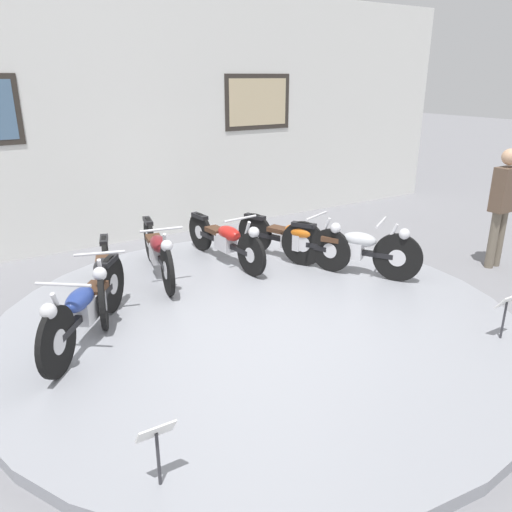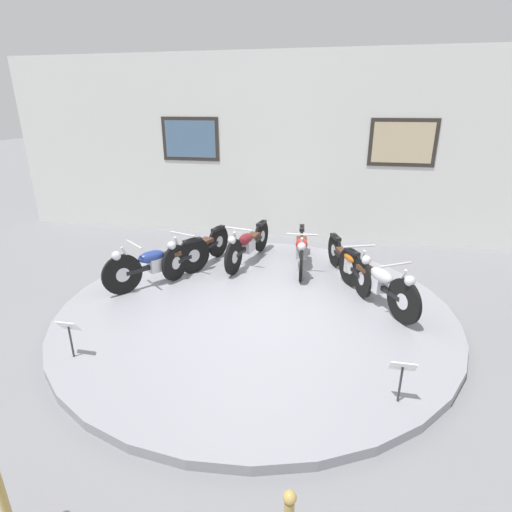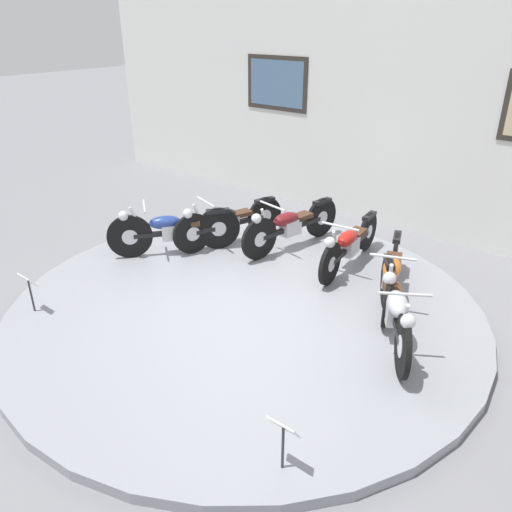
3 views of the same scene
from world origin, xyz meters
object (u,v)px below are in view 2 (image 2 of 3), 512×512
(motorcycle_maroon, at_px, (248,243))
(info_placard_front_centre, at_px, (402,372))
(motorcycle_black, at_px, (197,249))
(stanchion_post_left_of_entry, at_px, (6,508))
(motorcycle_silver, at_px, (377,280))
(info_placard_front_left, at_px, (69,331))
(motorcycle_red, at_px, (301,248))
(motorcycle_blue, at_px, (158,262))
(motorcycle_orange, at_px, (349,260))

(motorcycle_maroon, relative_size, info_placard_front_centre, 3.87)
(motorcycle_black, xyz_separation_m, stanchion_post_left_of_entry, (0.39, -5.07, -0.16))
(motorcycle_silver, xyz_separation_m, stanchion_post_left_of_entry, (-2.83, -4.27, -0.17))
(motorcycle_silver, bearing_deg, motorcycle_black, 165.92)
(motorcycle_silver, height_order, info_placard_front_left, motorcycle_silver)
(motorcycle_black, relative_size, motorcycle_red, 0.98)
(motorcycle_blue, relative_size, info_placard_front_centre, 3.21)
(motorcycle_black, relative_size, motorcycle_silver, 1.11)
(motorcycle_maroon, xyz_separation_m, motorcycle_orange, (1.93, -0.49, -0.02))
(motorcycle_black, bearing_deg, motorcycle_silver, -14.08)
(motorcycle_red, bearing_deg, motorcycle_orange, -28.81)
(motorcycle_silver, xyz_separation_m, info_placard_front_left, (-3.73, -2.26, -0.03))
(motorcycle_black, relative_size, stanchion_post_left_of_entry, 1.87)
(motorcycle_red, relative_size, info_placard_front_left, 3.81)
(motorcycle_blue, relative_size, motorcycle_red, 0.84)
(motorcycle_blue, xyz_separation_m, motorcycle_silver, (3.63, -0.00, -0.01))
(stanchion_post_left_of_entry, bearing_deg, motorcycle_orange, 64.58)
(motorcycle_red, relative_size, stanchion_post_left_of_entry, 1.90)
(motorcycle_blue, xyz_separation_m, motorcycle_orange, (3.22, 0.80, -0.02))
(motorcycle_black, height_order, motorcycle_orange, motorcycle_black)
(motorcycle_blue, height_order, info_placard_front_centre, motorcycle_blue)
(motorcycle_orange, bearing_deg, stanchion_post_left_of_entry, -115.42)
(motorcycle_black, bearing_deg, stanchion_post_left_of_entry, -85.63)
(motorcycle_black, bearing_deg, info_placard_front_centre, -42.74)
(motorcycle_orange, bearing_deg, motorcycle_black, 179.99)
(info_placard_front_left, bearing_deg, motorcycle_maroon, 68.60)
(info_placard_front_centre, xyz_separation_m, stanchion_post_left_of_entry, (-2.93, -2.01, -0.14))
(info_placard_front_centre, bearing_deg, motorcycle_silver, 92.59)
(motorcycle_red, distance_m, motorcycle_silver, 1.82)
(motorcycle_black, xyz_separation_m, motorcycle_orange, (2.80, -0.00, -0.01))
(info_placard_front_left, distance_m, info_placard_front_centre, 3.83)
(motorcycle_blue, height_order, motorcycle_black, motorcycle_blue)
(motorcycle_orange, distance_m, motorcycle_silver, 0.91)
(motorcycle_maroon, height_order, motorcycle_orange, motorcycle_maroon)
(info_placard_front_left, height_order, stanchion_post_left_of_entry, stanchion_post_left_of_entry)
(motorcycle_silver, distance_m, info_placard_front_centre, 2.26)
(motorcycle_black, xyz_separation_m, info_placard_front_centre, (3.31, -3.06, -0.02))
(motorcycle_black, height_order, motorcycle_silver, motorcycle_silver)
(motorcycle_maroon, bearing_deg, info_placard_front_left, -111.40)
(motorcycle_maroon, bearing_deg, motorcycle_silver, -28.88)
(info_placard_front_left, bearing_deg, motorcycle_black, 80.38)
(motorcycle_orange, relative_size, info_placard_front_centre, 3.64)
(motorcycle_maroon, xyz_separation_m, info_placard_front_left, (-1.39, -3.55, -0.03))
(motorcycle_silver, bearing_deg, info_placard_front_centre, -87.41)
(motorcycle_orange, height_order, info_placard_front_left, motorcycle_orange)
(motorcycle_blue, bearing_deg, motorcycle_orange, 14.00)
(motorcycle_blue, relative_size, motorcycle_black, 0.86)
(motorcycle_red, distance_m, stanchion_post_left_of_entry, 5.77)
(motorcycle_blue, distance_m, motorcycle_orange, 3.32)
(motorcycle_maroon, distance_m, info_placard_front_left, 3.81)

